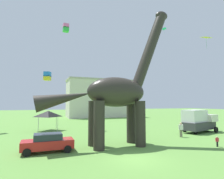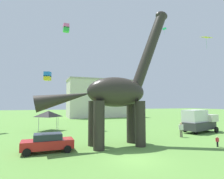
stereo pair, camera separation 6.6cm
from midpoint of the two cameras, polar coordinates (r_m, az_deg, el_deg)
The scene contains 12 objects.
ground_plane at distance 14.78m, azimuth 7.43°, elevation -20.36°, with size 240.00×240.00×0.00m, color #5B8E3D.
dinosaur_sculpture at distance 18.44m, azimuth 1.11°, elevation -0.77°, with size 13.86×2.94×14.49m.
parked_sedan_left at distance 17.35m, azimuth -19.12°, elevation -15.02°, with size 4.21×2.00×1.55m.
parked_box_truck at distance 29.79m, azimuth 24.81°, elevation -8.65°, with size 5.95×3.49×3.20m.
person_vendor_side at distance 20.95m, azimuth 29.35°, elevation -13.40°, with size 0.37×0.16×0.98m.
person_strolling_adult at distance 24.90m, azimuth 20.21°, elevation -11.02°, with size 0.67×0.29×1.79m.
festival_canopy_tent at distance 30.36m, azimuth -18.99°, elevation -7.03°, with size 3.15×3.15×3.00m.
kite_apex at distance 36.39m, azimuth 15.58°, elevation 17.40°, with size 1.11×1.08×1.10m.
kite_high_right at distance 20.69m, azimuth 26.73°, elevation 13.97°, with size 0.97×0.72×1.19m.
kite_mid_center at distance 36.48m, azimuth -13.97°, elevation 17.79°, with size 1.05×1.05×1.41m.
kite_high_left at distance 22.97m, azimuth -19.21°, elevation 3.88°, with size 0.90×0.90×1.00m.
background_building_block at distance 57.87m, azimuth -3.83°, elevation -2.69°, with size 19.90×8.49×11.50m.
Camera 1 is at (-6.74, -12.51, 4.09)m, focal length 29.95 mm.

